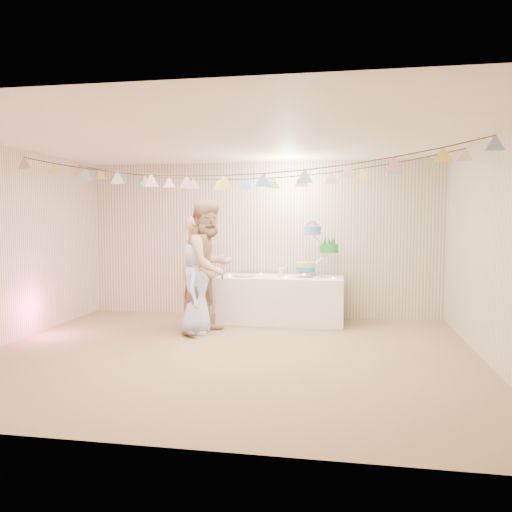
% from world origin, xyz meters
% --- Properties ---
extents(floor, '(6.00, 6.00, 0.00)m').
position_xyz_m(floor, '(0.00, 0.00, 0.00)').
color(floor, olive).
rests_on(floor, ground).
extents(ceiling, '(6.00, 6.00, 0.00)m').
position_xyz_m(ceiling, '(0.00, 0.00, 2.60)').
color(ceiling, white).
rests_on(ceiling, ground).
extents(back_wall, '(6.00, 6.00, 0.00)m').
position_xyz_m(back_wall, '(0.00, 2.50, 1.30)').
color(back_wall, silver).
rests_on(back_wall, ground).
extents(front_wall, '(6.00, 6.00, 0.00)m').
position_xyz_m(front_wall, '(0.00, -2.50, 1.30)').
color(front_wall, silver).
rests_on(front_wall, ground).
extents(left_wall, '(5.00, 5.00, 0.00)m').
position_xyz_m(left_wall, '(-3.00, 0.00, 1.30)').
color(left_wall, silver).
rests_on(left_wall, ground).
extents(right_wall, '(5.00, 5.00, 0.00)m').
position_xyz_m(right_wall, '(3.00, 0.00, 1.30)').
color(right_wall, silver).
rests_on(right_wall, ground).
extents(table, '(1.96, 0.79, 0.74)m').
position_xyz_m(table, '(0.40, 2.00, 0.37)').
color(table, white).
rests_on(table, floor).
extents(cake_stand, '(0.74, 0.43, 0.83)m').
position_xyz_m(cake_stand, '(0.95, 2.05, 1.16)').
color(cake_stand, silver).
rests_on(cake_stand, table).
extents(cake_bottom, '(0.31, 0.31, 0.15)m').
position_xyz_m(cake_bottom, '(0.80, 1.99, 0.84)').
color(cake_bottom, teal).
rests_on(cake_bottom, cake_stand).
extents(cake_middle, '(0.27, 0.27, 0.22)m').
position_xyz_m(cake_middle, '(1.13, 2.14, 1.11)').
color(cake_middle, '#1D8433').
rests_on(cake_middle, cake_stand).
extents(cake_top_tier, '(0.25, 0.25, 0.19)m').
position_xyz_m(cake_top_tier, '(0.89, 2.02, 1.38)').
color(cake_top_tier, '#4A95EB').
rests_on(cake_top_tier, cake_stand).
extents(platter, '(0.35, 0.35, 0.02)m').
position_xyz_m(platter, '(-0.20, 1.95, 0.76)').
color(platter, white).
rests_on(platter, table).
extents(posy, '(0.12, 0.12, 0.14)m').
position_xyz_m(posy, '(0.39, 2.05, 0.82)').
color(posy, white).
rests_on(posy, table).
extents(person_adult_a, '(0.62, 0.73, 1.69)m').
position_xyz_m(person_adult_a, '(-0.80, 1.44, 0.85)').
color(person_adult_a, tan).
rests_on(person_adult_a, floor).
extents(person_adult_b, '(1.05, 1.15, 1.93)m').
position_xyz_m(person_adult_b, '(-0.54, 1.11, 0.96)').
color(person_adult_b, tan).
rests_on(person_adult_b, floor).
extents(person_child, '(0.45, 0.67, 1.33)m').
position_xyz_m(person_child, '(-0.72, 1.03, 0.66)').
color(person_child, '#B4C8FF').
rests_on(person_child, floor).
extents(bunting_back, '(5.60, 1.10, 0.40)m').
position_xyz_m(bunting_back, '(0.00, 1.10, 2.35)').
color(bunting_back, pink).
rests_on(bunting_back, ceiling).
extents(bunting_front, '(5.60, 0.90, 0.36)m').
position_xyz_m(bunting_front, '(0.00, -0.20, 2.32)').
color(bunting_front, '#72A5E5').
rests_on(bunting_front, ceiling).
extents(tealight_0, '(0.04, 0.04, 0.03)m').
position_xyz_m(tealight_0, '(-0.40, 1.85, 0.75)').
color(tealight_0, '#FFD88C').
rests_on(tealight_0, table).
extents(tealight_1, '(0.04, 0.04, 0.03)m').
position_xyz_m(tealight_1, '(0.05, 2.18, 0.75)').
color(tealight_1, '#FFD88C').
rests_on(tealight_1, table).
extents(tealight_2, '(0.04, 0.04, 0.03)m').
position_xyz_m(tealight_2, '(0.50, 1.78, 0.75)').
color(tealight_2, '#FFD88C').
rests_on(tealight_2, table).
extents(tealight_3, '(0.04, 0.04, 0.03)m').
position_xyz_m(tealight_3, '(0.75, 2.22, 0.75)').
color(tealight_3, '#FFD88C').
rests_on(tealight_3, table).
extents(tealight_4, '(0.04, 0.04, 0.03)m').
position_xyz_m(tealight_4, '(1.22, 1.82, 0.75)').
color(tealight_4, '#FFD88C').
rests_on(tealight_4, table).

